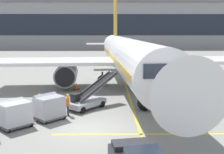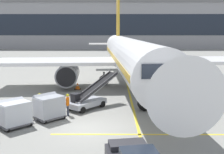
{
  "view_description": "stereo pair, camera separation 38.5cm",
  "coord_description": "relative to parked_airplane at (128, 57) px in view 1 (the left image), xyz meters",
  "views": [
    {
      "loc": [
        1.43,
        -17.87,
        6.63
      ],
      "look_at": [
        1.71,
        4.42,
        2.84
      ],
      "focal_mm": 44.61,
      "sensor_mm": 36.0,
      "label": 1
    },
    {
      "loc": [
        1.82,
        -17.87,
        6.63
      ],
      "look_at": [
        1.71,
        4.42,
        2.84
      ],
      "focal_mm": 44.61,
      "sensor_mm": 36.0,
      "label": 2
    }
  ],
  "objects": [
    {
      "name": "parked_airplane",
      "position": [
        0.0,
        0.0,
        0.0
      ],
      "size": [
        31.57,
        41.72,
        13.79
      ],
      "color": "white",
      "rests_on": "ground"
    },
    {
      "name": "baggage_cart_lead",
      "position": [
        -6.73,
        -12.38,
        -2.54
      ],
      "size": [
        2.54,
        2.55,
        1.91
      ],
      "color": "#515156",
      "rests_on": "ground"
    },
    {
      "name": "safety_cone_engine_keepout",
      "position": [
        -5.94,
        -1.79,
        -3.16
      ],
      "size": [
        0.7,
        0.7,
        0.79
      ],
      "color": "black",
      "rests_on": "ground"
    },
    {
      "name": "apron_guidance_line_lead_in",
      "position": [
        -0.22,
        -0.73,
        -3.54
      ],
      "size": [
        0.2,
        110.0,
        0.01
      ],
      "color": "yellow",
      "rests_on": "ground"
    },
    {
      "name": "ground_crew_by_loader",
      "position": [
        -5.46,
        -11.44,
        -2.54
      ],
      "size": [
        0.28,
        0.57,
        1.74
      ],
      "color": "#333847",
      "rests_on": "ground"
    },
    {
      "name": "terminal_building",
      "position": [
        -17.15,
        72.23,
        4.69
      ],
      "size": [
        137.8,
        16.45,
        16.57
      ],
      "color": "#939399",
      "rests_on": "ground"
    },
    {
      "name": "belt_loader",
      "position": [
        -4.03,
        -9.28,
        -2.7
      ],
      "size": [
        4.42,
        4.92,
        2.83
      ],
      "color": "#A3A8B2",
      "rests_on": "ground"
    },
    {
      "name": "apron_guidance_line_stop_bar",
      "position": [
        0.05,
        -15.43,
        -3.54
      ],
      "size": [
        12.0,
        0.2,
        0.01
      ],
      "color": "yellow",
      "rests_on": "ground"
    },
    {
      "name": "ground_plane",
      "position": [
        -3.73,
        -14.52,
        -3.54
      ],
      "size": [
        600.0,
        600.0,
        0.0
      ],
      "primitive_type": "plane",
      "color": "gray"
    },
    {
      "name": "baggage_cart_second",
      "position": [
        -8.75,
        -14.01,
        -2.54
      ],
      "size": [
        2.54,
        2.55,
        1.91
      ],
      "color": "#515156",
      "rests_on": "ground"
    },
    {
      "name": "ground_crew_by_carts",
      "position": [
        -7.68,
        -11.27,
        -2.54
      ],
      "size": [
        0.28,
        0.57,
        1.74
      ],
      "color": "#514C42",
      "rests_on": "ground"
    }
  ]
}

